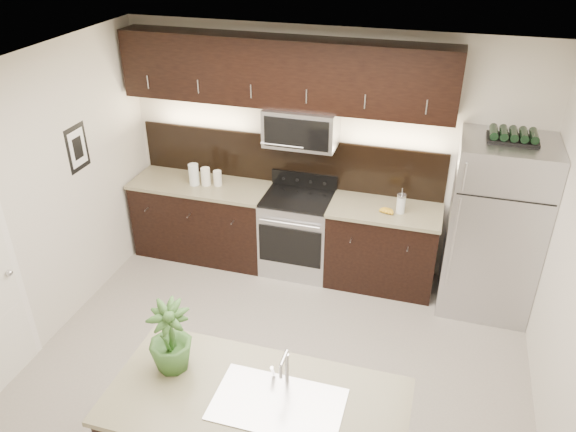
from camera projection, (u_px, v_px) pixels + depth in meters
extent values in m
plane|color=gray|center=(274.00, 373.00, 5.13)|extent=(4.50, 4.50, 0.00)
cube|color=beige|center=(328.00, 154.00, 6.13)|extent=(4.50, 0.02, 2.70)
cube|color=beige|center=(33.00, 210.00, 5.02)|extent=(0.02, 4.00, 2.70)
cube|color=white|center=(269.00, 81.00, 3.80)|extent=(4.50, 4.00, 0.02)
sphere|color=silver|center=(10.00, 273.00, 4.78)|extent=(0.06, 0.06, 0.06)
cube|color=black|center=(78.00, 148.00, 5.49)|extent=(0.01, 0.32, 0.46)
cube|color=white|center=(78.00, 148.00, 5.49)|extent=(0.00, 0.24, 0.36)
cube|color=black|center=(203.00, 220.00, 6.67)|extent=(1.57, 0.62, 0.90)
cube|color=black|center=(382.00, 247.00, 6.14)|extent=(1.16, 0.62, 0.90)
cube|color=#B2B2B7|center=(298.00, 234.00, 6.38)|extent=(0.76, 0.62, 0.90)
cube|color=black|center=(298.00, 198.00, 6.15)|extent=(0.76, 0.60, 0.03)
cube|color=tan|center=(200.00, 185.00, 6.44)|extent=(1.59, 0.65, 0.04)
cube|color=tan|center=(385.00, 210.00, 5.91)|extent=(1.18, 0.65, 0.04)
cube|color=black|center=(288.00, 160.00, 6.30)|extent=(3.49, 0.02, 0.56)
cube|color=#B2B2B7|center=(301.00, 127.00, 5.86)|extent=(0.76, 0.40, 0.40)
cube|color=black|center=(283.00, 72.00, 5.67)|extent=(3.49, 0.33, 0.70)
cube|color=tan|center=(256.00, 402.00, 3.66)|extent=(1.96, 0.96, 0.04)
cube|color=silver|center=(278.00, 404.00, 3.61)|extent=(0.84, 0.50, 0.01)
cylinder|color=silver|center=(287.00, 368.00, 3.73)|extent=(0.03, 0.03, 0.24)
cylinder|color=silver|center=(284.00, 358.00, 3.59)|extent=(0.02, 0.14, 0.02)
cylinder|color=silver|center=(281.00, 372.00, 3.56)|extent=(0.02, 0.02, 0.10)
cube|color=#B2B2B7|center=(494.00, 227.00, 5.59)|extent=(0.89, 0.80, 1.84)
cube|color=black|center=(513.00, 139.00, 5.13)|extent=(0.46, 0.28, 0.03)
cylinder|color=black|center=(494.00, 132.00, 5.15)|extent=(0.08, 0.26, 0.08)
cylinder|color=black|center=(504.00, 133.00, 5.13)|extent=(0.08, 0.26, 0.08)
cylinder|color=black|center=(514.00, 134.00, 5.10)|extent=(0.08, 0.26, 0.08)
cylinder|color=black|center=(524.00, 135.00, 5.08)|extent=(0.08, 0.26, 0.08)
cylinder|color=black|center=(534.00, 136.00, 5.06)|extent=(0.08, 0.26, 0.08)
imported|color=#305823|center=(170.00, 337.00, 3.77)|extent=(0.31, 0.31, 0.53)
cylinder|color=silver|center=(194.00, 175.00, 6.33)|extent=(0.11, 0.11, 0.25)
cylinder|color=silver|center=(206.00, 177.00, 6.34)|extent=(0.10, 0.10, 0.21)
cylinder|color=silver|center=(218.00, 178.00, 6.34)|extent=(0.09, 0.09, 0.18)
cylinder|color=silver|center=(401.00, 205.00, 5.78)|extent=(0.09, 0.09, 0.18)
cylinder|color=silver|center=(402.00, 196.00, 5.73)|extent=(0.09, 0.09, 0.02)
cylinder|color=silver|center=(402.00, 192.00, 5.71)|extent=(0.01, 0.01, 0.07)
ellipsoid|color=#C08F1B|center=(383.00, 209.00, 5.83)|extent=(0.18, 0.16, 0.05)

